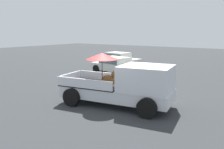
{
  "coord_description": "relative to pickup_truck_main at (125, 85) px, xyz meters",
  "views": [
    {
      "loc": [
        5.69,
        -8.42,
        3.31
      ],
      "look_at": [
        -1.12,
        1.26,
        1.1
      ],
      "focal_mm": 37.12,
      "sensor_mm": 36.0,
      "label": 1
    }
  ],
  "objects": [
    {
      "name": "ground_plane",
      "position": [
        -0.45,
        -0.06,
        -0.99
      ],
      "size": [
        80.0,
        80.0,
        0.0
      ],
      "primitive_type": "plane",
      "color": "#2D3033"
    },
    {
      "name": "parked_sedan_near",
      "position": [
        -6.98,
        9.94,
        -0.25
      ],
      "size": [
        4.5,
        2.42,
        1.33
      ],
      "rotation": [
        0.0,
        0.0,
        -0.14
      ],
      "color": "black",
      "rests_on": "ground"
    },
    {
      "name": "parked_sedan_far",
      "position": [
        -4.89,
        6.42,
        -0.25
      ],
      "size": [
        4.57,
        2.61,
        1.33
      ],
      "rotation": [
        0.0,
        0.0,
        -0.2
      ],
      "color": "black",
      "rests_on": "ground"
    },
    {
      "name": "pickup_truck_main",
      "position": [
        0.0,
        0.0,
        0.0
      ],
      "size": [
        5.29,
        2.92,
        2.38
      ],
      "rotation": [
        0.0,
        0.0,
        0.17
      ],
      "color": "black",
      "rests_on": "ground"
    }
  ]
}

